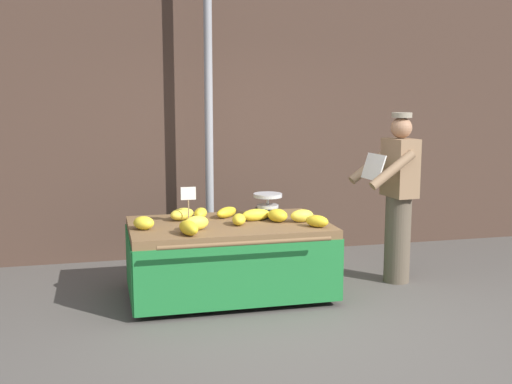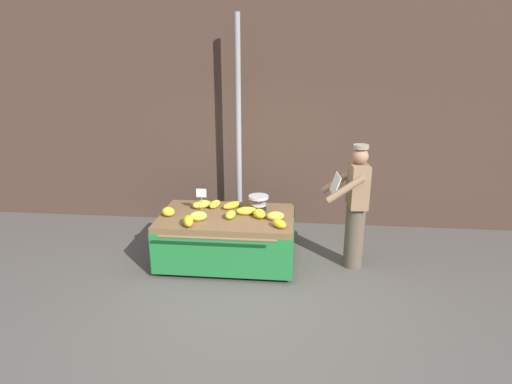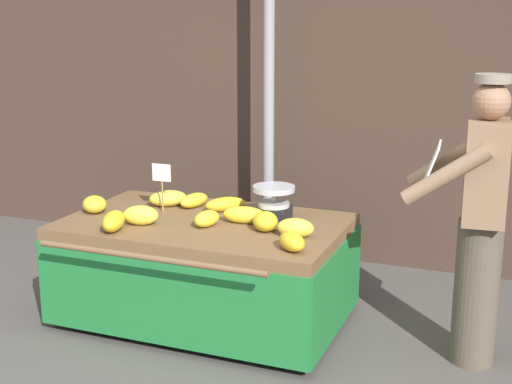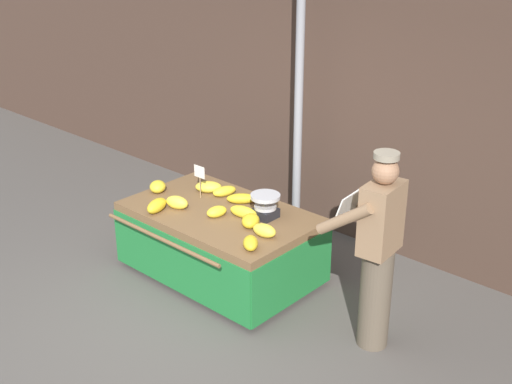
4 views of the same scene
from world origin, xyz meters
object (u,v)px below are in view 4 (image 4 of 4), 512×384
(banana_bunch_7, at_px, (243,212))
(banana_bunch_4, at_px, (217,212))
(banana_bunch_1, at_px, (157,206))
(vendor_person, at_px, (377,251))
(banana_cart, at_px, (220,228))
(banana_bunch_6, at_px, (224,191))
(banana_bunch_0, at_px, (264,230))
(banana_bunch_3, at_px, (241,199))
(banana_bunch_8, at_px, (208,187))
(banana_bunch_9, at_px, (177,202))
(banana_bunch_5, at_px, (251,243))
(street_pole, at_px, (299,87))
(banana_bunch_2, at_px, (158,187))
(price_sign, at_px, (200,175))
(weighing_scale, at_px, (265,206))
(banana_bunch_10, at_px, (251,221))

(banana_bunch_7, bearing_deg, banana_bunch_4, -142.12)
(banana_bunch_1, xyz_separation_m, vendor_person, (2.17, 0.46, 0.11))
(banana_bunch_4, bearing_deg, banana_cart, 123.53)
(banana_bunch_4, bearing_deg, banana_bunch_6, 126.08)
(banana_bunch_0, bearing_deg, banana_bunch_3, 148.99)
(banana_bunch_1, height_order, banana_bunch_7, banana_bunch_1)
(banana_bunch_3, bearing_deg, banana_bunch_8, -177.23)
(banana_cart, relative_size, banana_bunch_7, 6.48)
(banana_bunch_7, distance_m, banana_bunch_9, 0.67)
(banana_bunch_8, bearing_deg, banana_bunch_5, -28.27)
(banana_cart, relative_size, banana_bunch_1, 6.84)
(street_pole, relative_size, banana_bunch_4, 16.33)
(banana_bunch_2, bearing_deg, price_sign, 23.96)
(banana_bunch_0, distance_m, vendor_person, 1.07)
(banana_bunch_0, bearing_deg, street_pole, 117.43)
(banana_bunch_4, xyz_separation_m, banana_bunch_9, (-0.41, -0.13, 0.01))
(banana_bunch_2, height_order, banana_bunch_6, banana_bunch_2)
(banana_bunch_0, bearing_deg, banana_bunch_6, 155.53)
(price_sign, bearing_deg, weighing_scale, 6.55)
(banana_bunch_1, height_order, banana_bunch_2, banana_bunch_1)
(banana_bunch_5, relative_size, vendor_person, 0.13)
(banana_bunch_5, relative_size, banana_bunch_7, 0.76)
(banana_bunch_10, bearing_deg, banana_bunch_4, -172.14)
(street_pole, distance_m, banana_bunch_8, 1.37)
(banana_bunch_7, bearing_deg, banana_bunch_8, 163.31)
(banana_bunch_7, xyz_separation_m, banana_bunch_10, (0.18, -0.10, 0.00))
(banana_bunch_1, relative_size, banana_bunch_3, 0.94)
(banana_bunch_0, xyz_separation_m, banana_bunch_6, (-0.90, 0.41, -0.01))
(weighing_scale, height_order, banana_bunch_2, weighing_scale)
(banana_bunch_2, xyz_separation_m, banana_bunch_4, (0.86, -0.01, -0.01))
(street_pole, xyz_separation_m, banana_bunch_0, (0.66, -1.27, -0.93))
(street_pole, distance_m, banana_bunch_1, 1.88)
(banana_bunch_0, height_order, banana_bunch_4, banana_bunch_0)
(banana_bunch_0, bearing_deg, banana_bunch_1, -165.08)
(banana_bunch_2, distance_m, banana_bunch_3, 0.90)
(banana_bunch_8, height_order, vendor_person, vendor_person)
(banana_bunch_3, relative_size, banana_bunch_8, 1.07)
(price_sign, distance_m, banana_bunch_0, 1.08)
(banana_bunch_9, distance_m, banana_bunch_10, 0.82)
(banana_bunch_3, distance_m, banana_bunch_4, 0.38)
(banana_bunch_7, bearing_deg, vendor_person, 0.00)
(banana_cart, bearing_deg, weighing_scale, 23.18)
(banana_bunch_0, height_order, banana_bunch_10, banana_bunch_10)
(vendor_person, bearing_deg, banana_bunch_2, -176.75)
(street_pole, height_order, banana_bunch_8, street_pole)
(banana_bunch_6, distance_m, banana_bunch_10, 0.76)
(banana_bunch_5, bearing_deg, banana_bunch_4, 158.88)
(banana_bunch_9, xyz_separation_m, banana_bunch_10, (0.80, 0.18, -0.00))
(banana_bunch_5, distance_m, banana_bunch_8, 1.30)
(banana_bunch_0, relative_size, banana_bunch_10, 1.08)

